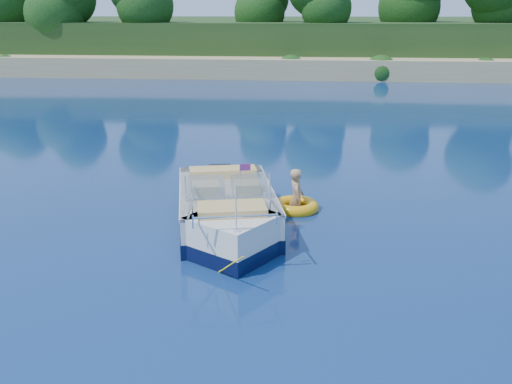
% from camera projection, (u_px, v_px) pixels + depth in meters
% --- Properties ---
extents(ground, '(160.00, 160.00, 0.00)m').
position_uv_depth(ground, '(130.00, 311.00, 9.80)').
color(ground, '#0A1E49').
rests_on(ground, ground).
extents(shoreline, '(170.00, 59.00, 6.00)m').
position_uv_depth(shoreline, '(292.00, 44.00, 69.94)').
color(shoreline, '#978057').
rests_on(shoreline, ground).
extents(treeline, '(150.00, 7.12, 8.19)m').
position_uv_depth(treeline, '(282.00, 3.00, 46.98)').
color(treeline, black).
rests_on(treeline, ground).
extents(motorboat, '(3.06, 6.06, 2.05)m').
position_uv_depth(motorboat, '(228.00, 214.00, 13.30)').
color(motorboat, silver).
rests_on(motorboat, ground).
extents(tow_tube, '(1.48, 1.48, 0.32)m').
position_uv_depth(tow_tube, '(295.00, 207.00, 14.75)').
color(tow_tube, '#FAA90E').
rests_on(tow_tube, ground).
extents(boy, '(0.53, 0.92, 1.71)m').
position_uv_depth(boy, '(296.00, 209.00, 14.83)').
color(boy, tan).
rests_on(boy, ground).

